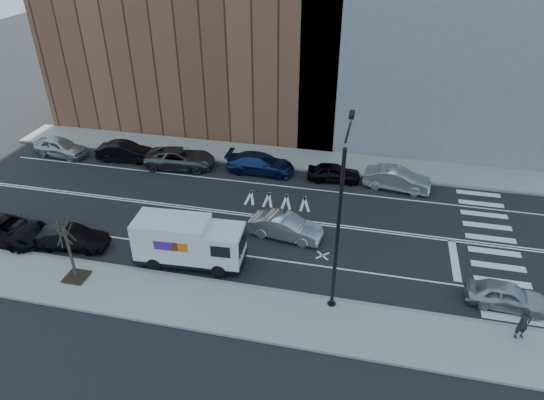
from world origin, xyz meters
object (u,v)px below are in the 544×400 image
at_px(fedex_van, 188,241).
at_px(far_parked_b, 125,152).
at_px(near_parked_front, 506,295).
at_px(driving_sedan, 286,227).
at_px(far_parked_a, 61,147).
at_px(pedestrian, 523,323).

relative_size(fedex_van, far_parked_b, 1.40).
xyz_separation_m(fedex_van, near_parked_front, (17.10, 0.20, -0.82)).
distance_m(fedex_van, near_parked_front, 17.12).
relative_size(driving_sedan, near_parked_front, 1.13).
bearing_deg(far_parked_a, driving_sedan, -101.86).
bearing_deg(driving_sedan, near_parked_front, -98.59).
bearing_deg(far_parked_b, far_parked_a, 89.48).
height_order(driving_sedan, near_parked_front, driving_sedan).
height_order(fedex_van, pedestrian, fedex_van).
relative_size(fedex_van, driving_sedan, 1.41).
xyz_separation_m(near_parked_front, pedestrian, (0.26, -2.29, 0.35)).
distance_m(far_parked_b, pedestrian, 30.30).
bearing_deg(pedestrian, driving_sedan, 132.65).
xyz_separation_m(far_parked_a, driving_sedan, (20.28, -7.25, -0.03)).
bearing_deg(fedex_van, near_parked_front, -2.68).
height_order(fedex_van, far_parked_b, fedex_van).
bearing_deg(far_parked_b, fedex_van, -143.35).
xyz_separation_m(driving_sedan, near_parked_front, (12.22, -3.52, -0.07)).
xyz_separation_m(far_parked_a, far_parked_b, (5.60, 0.36, -0.02)).
bearing_deg(near_parked_front, far_parked_b, 71.73).
relative_size(far_parked_a, pedestrian, 2.56).
height_order(far_parked_a, driving_sedan, far_parked_a).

